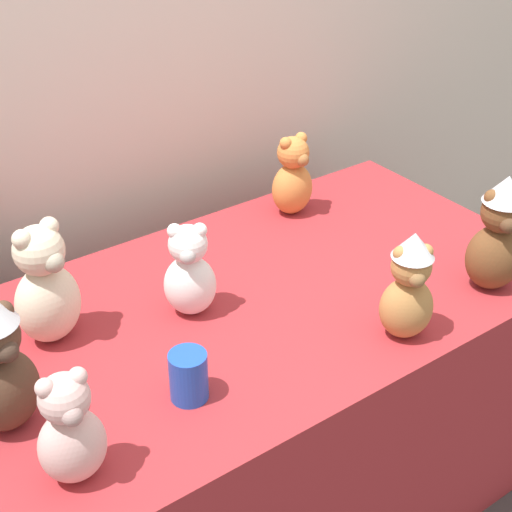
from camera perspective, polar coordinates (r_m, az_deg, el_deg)
name	(u,v)px	position (r m, az deg, el deg)	size (l,w,h in m)	color
wall_back	(110,10)	(2.18, -10.94, 17.69)	(7.00, 0.08, 2.60)	silver
display_table	(256,408)	(2.11, 0.00, -11.34)	(1.56, 0.85, 0.74)	maroon
teddy_bear_ginger	(293,177)	(2.20, 2.77, 5.92)	(0.13, 0.11, 0.25)	#D17F3D
teddy_bear_caramel	(409,287)	(1.71, 11.40, -2.31)	(0.16, 0.15, 0.27)	#B27A42
teddy_bear_cream	(46,287)	(1.73, -15.52, -2.26)	(0.18, 0.16, 0.30)	beige
teddy_bear_chestnut	(498,235)	(1.93, 17.73, 1.52)	(0.18, 0.17, 0.31)	brown
teddy_bear_blush	(70,431)	(1.41, -13.78, -12.64)	(0.13, 0.12, 0.24)	beige
teddy_bear_snow	(189,272)	(1.77, -5.02, -1.24)	(0.16, 0.16, 0.24)	white
party_cup_blue	(189,376)	(1.57, -5.09, -8.97)	(0.08, 0.08, 0.11)	blue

